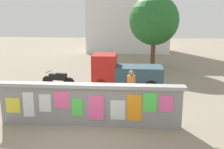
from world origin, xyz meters
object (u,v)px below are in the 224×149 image
object	(u,v)px
motorcycle	(59,79)
bicycle_near	(60,97)
bicycle_far	(100,104)
person_walking	(131,85)
tree_roadside	(154,20)
auto_rickshaw_truck	(124,73)

from	to	relation	value
motorcycle	bicycle_near	distance (m)	2.85
bicycle_near	bicycle_far	bearing A→B (deg)	-23.75
motorcycle	person_walking	size ratio (longest dim) A/B	1.16
bicycle_near	person_walking	size ratio (longest dim) A/B	1.05
person_walking	tree_roadside	bearing A→B (deg)	80.20
motorcycle	bicycle_near	bearing A→B (deg)	-72.57
auto_rickshaw_truck	bicycle_near	bearing A→B (deg)	-134.56
bicycle_far	auto_rickshaw_truck	bearing A→B (deg)	77.04
auto_rickshaw_truck	bicycle_far	bearing A→B (deg)	-102.96
auto_rickshaw_truck	person_walking	distance (m)	2.86
motorcycle	bicycle_far	distance (m)	4.44
tree_roadside	bicycle_near	bearing A→B (deg)	-118.10
bicycle_far	tree_roadside	bearing A→B (deg)	73.75
motorcycle	person_walking	world-z (taller)	person_walking
auto_rickshaw_truck	bicycle_near	world-z (taller)	auto_rickshaw_truck
tree_roadside	bicycle_far	bearing A→B (deg)	-106.25
bicycle_near	tree_roadside	size ratio (longest dim) A/B	0.32
auto_rickshaw_truck	tree_roadside	distance (m)	6.71
bicycle_near	tree_roadside	distance (m)	10.20
motorcycle	bicycle_near	world-z (taller)	bicycle_near
bicycle_near	person_walking	distance (m)	3.13
person_walking	tree_roadside	size ratio (longest dim) A/B	0.31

